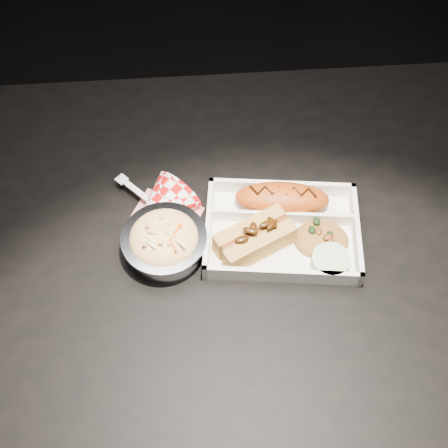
{
  "coord_description": "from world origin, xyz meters",
  "views": [
    {
      "loc": [
        -0.1,
        -0.5,
        1.54
      ],
      "look_at": [
        -0.06,
        -0.01,
        0.81
      ],
      "focal_mm": 45.0,
      "sensor_mm": 36.0,
      "label": 1
    }
  ],
  "objects_px": {
    "foil_coleslaw_cup": "(164,241)",
    "napkin_fork": "(158,209)",
    "fried_pastry": "(282,199)",
    "food_tray": "(281,232)",
    "hotdog": "(255,237)",
    "dining_table": "(258,262)"
  },
  "relations": [
    {
      "from": "dining_table",
      "to": "fried_pastry",
      "type": "height_order",
      "value": "fried_pastry"
    },
    {
      "from": "food_tray",
      "to": "napkin_fork",
      "type": "bearing_deg",
      "value": 170.9
    },
    {
      "from": "dining_table",
      "to": "napkin_fork",
      "type": "relative_size",
      "value": 7.77
    },
    {
      "from": "foil_coleslaw_cup",
      "to": "napkin_fork",
      "type": "bearing_deg",
      "value": 98.27
    },
    {
      "from": "foil_coleslaw_cup",
      "to": "food_tray",
      "type": "bearing_deg",
      "value": 4.74
    },
    {
      "from": "fried_pastry",
      "to": "hotdog",
      "type": "distance_m",
      "value": 0.09
    },
    {
      "from": "food_tray",
      "to": "hotdog",
      "type": "relative_size",
      "value": 1.97
    },
    {
      "from": "fried_pastry",
      "to": "hotdog",
      "type": "relative_size",
      "value": 1.16
    },
    {
      "from": "dining_table",
      "to": "napkin_fork",
      "type": "xyz_separation_m",
      "value": [
        -0.17,
        0.05,
        0.11
      ]
    },
    {
      "from": "fried_pastry",
      "to": "napkin_fork",
      "type": "distance_m",
      "value": 0.21
    },
    {
      "from": "food_tray",
      "to": "hotdog",
      "type": "xyz_separation_m",
      "value": [
        -0.05,
        -0.02,
        0.02
      ]
    },
    {
      "from": "dining_table",
      "to": "foil_coleslaw_cup",
      "type": "distance_m",
      "value": 0.2
    },
    {
      "from": "fried_pastry",
      "to": "foil_coleslaw_cup",
      "type": "bearing_deg",
      "value": -160.45
    },
    {
      "from": "fried_pastry",
      "to": "hotdog",
      "type": "height_order",
      "value": "hotdog"
    },
    {
      "from": "foil_coleslaw_cup",
      "to": "fried_pastry",
      "type": "bearing_deg",
      "value": 19.55
    },
    {
      "from": "fried_pastry",
      "to": "foil_coleslaw_cup",
      "type": "xyz_separation_m",
      "value": [
        -0.2,
        -0.07,
        0.0
      ]
    },
    {
      "from": "food_tray",
      "to": "hotdog",
      "type": "distance_m",
      "value": 0.06
    },
    {
      "from": "fried_pastry",
      "to": "napkin_fork",
      "type": "height_order",
      "value": "napkin_fork"
    },
    {
      "from": "dining_table",
      "to": "foil_coleslaw_cup",
      "type": "xyz_separation_m",
      "value": [
        -0.16,
        -0.02,
        0.12
      ]
    },
    {
      "from": "hotdog",
      "to": "foil_coleslaw_cup",
      "type": "height_order",
      "value": "foil_coleslaw_cup"
    },
    {
      "from": "foil_coleslaw_cup",
      "to": "napkin_fork",
      "type": "distance_m",
      "value": 0.08
    },
    {
      "from": "hotdog",
      "to": "fried_pastry",
      "type": "bearing_deg",
      "value": 27.97
    }
  ]
}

